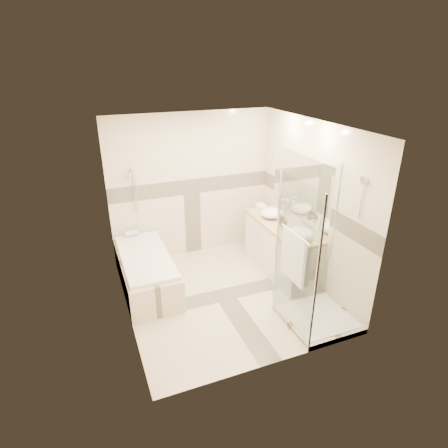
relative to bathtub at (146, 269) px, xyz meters
name	(u,v)px	position (x,y,z in m)	size (l,w,h in m)	color
room	(227,217)	(1.08, -0.64, 0.95)	(2.82, 3.02, 2.52)	beige
bathtub	(146,269)	(0.00, 0.00, 0.00)	(0.75, 1.70, 0.56)	beige
vanity	(281,248)	(2.15, -0.35, 0.12)	(0.58, 1.62, 0.85)	silver
shower_enclosure	(310,289)	(1.86, -1.62, 0.20)	(0.96, 0.93, 2.04)	beige
vessel_sink_near	(272,213)	(2.13, -0.02, 0.62)	(0.38, 0.38, 0.15)	white
vessel_sink_far	(300,234)	(2.13, -0.87, 0.62)	(0.39, 0.39, 0.16)	white
faucet_near	(284,206)	(2.34, -0.02, 0.72)	(0.13, 0.03, 0.31)	silver
faucet_far	(313,227)	(2.35, -0.87, 0.70)	(0.11, 0.03, 0.26)	silver
amenity_bottle_a	(281,219)	(2.13, -0.31, 0.63)	(0.08, 0.08, 0.17)	black
amenity_bottle_b	(284,221)	(2.13, -0.41, 0.62)	(0.12, 0.12, 0.16)	black
folded_towels	(261,207)	(2.13, 0.37, 0.58)	(0.14, 0.24, 0.08)	silver
rolled_towel	(132,233)	(-0.07, 0.73, 0.30)	(0.10, 0.10, 0.21)	silver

